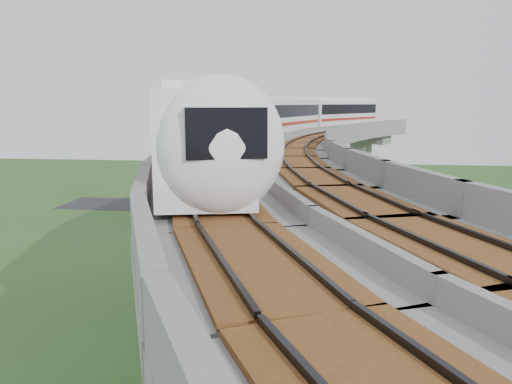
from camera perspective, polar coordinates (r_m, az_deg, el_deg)
ground at (r=35.83m, az=0.70°, el=-11.91°), size 160.00×160.00×0.00m
dirt_lot at (r=35.33m, az=24.15°, el=-13.14°), size 18.00×26.00×0.04m
asphalt_road at (r=64.52m, az=3.68°, el=-1.88°), size 60.00×8.00×0.03m
viaduct at (r=33.29m, az=7.33°, el=2.46°), size 19.58×73.98×11.40m
metro_train at (r=41.81m, az=3.45°, el=8.56°), size 15.31×60.64×3.64m
fence at (r=35.88m, az=16.68°, el=-11.04°), size 3.87×38.73×1.50m
tree_0 at (r=55.93m, az=13.93°, el=-1.54°), size 2.89×2.89×3.64m
tree_1 at (r=49.76m, az=13.47°, el=-3.26°), size 2.56×2.56×3.25m
tree_2 at (r=45.14m, az=12.50°, el=-5.34°), size 2.02×2.02×2.45m
tree_3 at (r=38.37m, az=10.40°, el=-6.74°), size 2.81×2.81×3.62m
tree_4 at (r=35.17m, az=12.40°, el=-8.34°), size 3.15×3.15×3.79m
tree_5 at (r=28.31m, az=14.43°, el=-12.73°), size 2.71×2.71×3.76m
tree_6 at (r=24.12m, az=18.41°, el=-18.60°), size 2.34×2.34×3.07m
car_white at (r=27.71m, az=22.19°, el=-18.14°), size 3.15×3.99×1.27m
car_dark at (r=42.79m, az=22.48°, el=-8.16°), size 3.97×2.51×1.07m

